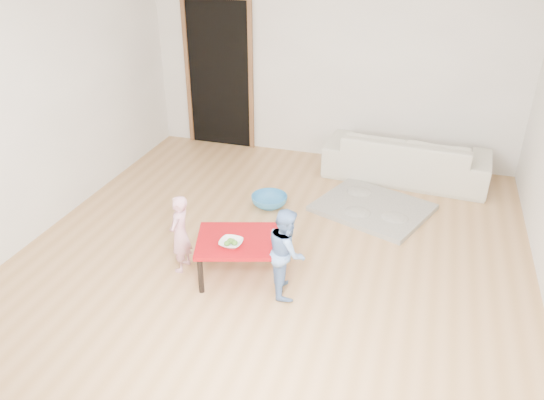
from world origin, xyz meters
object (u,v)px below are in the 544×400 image
at_px(bowl, 231,243).
at_px(child_blue, 287,252).
at_px(sofa, 406,157).
at_px(child_pink, 180,234).
at_px(red_table, 242,257).
at_px(basin, 269,201).

xyz_separation_m(bowl, child_blue, (0.51, 0.03, -0.01)).
bearing_deg(sofa, child_pink, 58.80).
xyz_separation_m(red_table, child_pink, (-0.59, -0.06, 0.19)).
relative_size(bowl, basin, 0.49).
height_order(sofa, child_blue, child_blue).
distance_m(red_table, child_blue, 0.52).
distance_m(sofa, red_table, 2.92).
bearing_deg(basin, child_blue, -67.19).
relative_size(red_table, bowl, 3.91).
bearing_deg(child_pink, red_table, 96.82).
xyz_separation_m(sofa, basin, (-1.45, -1.24, -0.23)).
bearing_deg(child_blue, red_table, 57.48).
relative_size(red_table, child_blue, 0.96).
bearing_deg(child_blue, sofa, -37.46).
bearing_deg(bowl, basin, 94.20).
distance_m(bowl, basin, 1.55).
xyz_separation_m(bowl, child_pink, (-0.54, 0.06, -0.04)).
bearing_deg(red_table, bowl, -111.31).
bearing_deg(sofa, child_blue, 76.82).
height_order(bowl, child_pink, child_pink).
relative_size(bowl, child_blue, 0.25).
relative_size(bowl, child_pink, 0.26).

